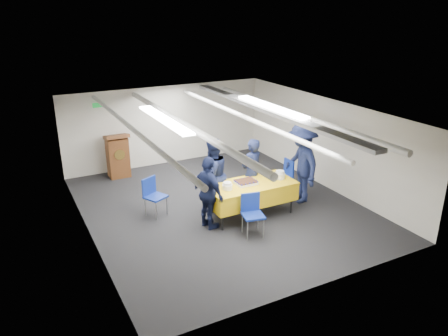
{
  "coord_description": "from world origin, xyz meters",
  "views": [
    {
      "loc": [
        -4.24,
        -8.27,
        4.47
      ],
      "look_at": [
        -0.02,
        -0.2,
        1.05
      ],
      "focal_mm": 35.0,
      "sensor_mm": 36.0,
      "label": 1
    }
  ],
  "objects_px": {
    "sailor_a": "(251,173)",
    "sailor_c": "(209,193)",
    "podium": "(118,155)",
    "sailor_d": "(301,163)",
    "sheet_cake": "(246,182)",
    "sailor_b": "(212,175)",
    "chair_near": "(252,210)",
    "chair_right": "(285,173)",
    "chair_left": "(153,193)",
    "serving_table": "(250,192)"
  },
  "relations": [
    {
      "from": "chair_near",
      "to": "chair_right",
      "type": "relative_size",
      "value": 1.0
    },
    {
      "from": "podium",
      "to": "chair_near",
      "type": "distance_m",
      "value": 4.73
    },
    {
      "from": "chair_right",
      "to": "sailor_d",
      "type": "distance_m",
      "value": 0.69
    },
    {
      "from": "chair_right",
      "to": "sailor_d",
      "type": "bearing_deg",
      "value": -84.16
    },
    {
      "from": "serving_table",
      "to": "podium",
      "type": "bearing_deg",
      "value": 118.23
    },
    {
      "from": "chair_left",
      "to": "serving_table",
      "type": "bearing_deg",
      "value": -28.59
    },
    {
      "from": "sailor_a",
      "to": "sailor_c",
      "type": "height_order",
      "value": "sailor_a"
    },
    {
      "from": "chair_left",
      "to": "sailor_c",
      "type": "distance_m",
      "value": 1.44
    },
    {
      "from": "serving_table",
      "to": "sailor_c",
      "type": "relative_size",
      "value": 1.26
    },
    {
      "from": "podium",
      "to": "sailor_a",
      "type": "relative_size",
      "value": 0.77
    },
    {
      "from": "chair_near",
      "to": "chair_left",
      "type": "relative_size",
      "value": 1.0
    },
    {
      "from": "sheet_cake",
      "to": "chair_left",
      "type": "relative_size",
      "value": 0.54
    },
    {
      "from": "podium",
      "to": "sailor_c",
      "type": "height_order",
      "value": "sailor_c"
    },
    {
      "from": "serving_table",
      "to": "sailor_b",
      "type": "bearing_deg",
      "value": 133.78
    },
    {
      "from": "sheet_cake",
      "to": "chair_right",
      "type": "bearing_deg",
      "value": 22.76
    },
    {
      "from": "podium",
      "to": "chair_near",
      "type": "bearing_deg",
      "value": -70.4
    },
    {
      "from": "sailor_d",
      "to": "sheet_cake",
      "type": "bearing_deg",
      "value": -78.35
    },
    {
      "from": "sheet_cake",
      "to": "chair_left",
      "type": "height_order",
      "value": "chair_left"
    },
    {
      "from": "chair_left",
      "to": "sailor_d",
      "type": "bearing_deg",
      "value": -15.33
    },
    {
      "from": "sailor_a",
      "to": "sailor_b",
      "type": "relative_size",
      "value": 0.96
    },
    {
      "from": "sailor_a",
      "to": "sailor_b",
      "type": "xyz_separation_m",
      "value": [
        -0.91,
        0.2,
        0.04
      ]
    },
    {
      "from": "sailor_b",
      "to": "sailor_c",
      "type": "relative_size",
      "value": 1.08
    },
    {
      "from": "chair_left",
      "to": "sailor_b",
      "type": "xyz_separation_m",
      "value": [
        1.3,
        -0.4,
        0.32
      ]
    },
    {
      "from": "sailor_b",
      "to": "sailor_c",
      "type": "height_order",
      "value": "sailor_b"
    },
    {
      "from": "sailor_c",
      "to": "sailor_d",
      "type": "distance_m",
      "value": 2.54
    },
    {
      "from": "podium",
      "to": "chair_near",
      "type": "relative_size",
      "value": 1.44
    },
    {
      "from": "chair_left",
      "to": "sailor_a",
      "type": "distance_m",
      "value": 2.31
    },
    {
      "from": "chair_near",
      "to": "sailor_b",
      "type": "relative_size",
      "value": 0.51
    },
    {
      "from": "sailor_a",
      "to": "sailor_c",
      "type": "bearing_deg",
      "value": 7.89
    },
    {
      "from": "serving_table",
      "to": "sheet_cake",
      "type": "relative_size",
      "value": 4.25
    },
    {
      "from": "sheet_cake",
      "to": "chair_right",
      "type": "xyz_separation_m",
      "value": [
        1.51,
        0.63,
        -0.28
      ]
    },
    {
      "from": "sailor_d",
      "to": "chair_near",
      "type": "bearing_deg",
      "value": -56.89
    },
    {
      "from": "sailor_c",
      "to": "podium",
      "type": "bearing_deg",
      "value": 3.66
    },
    {
      "from": "serving_table",
      "to": "sheet_cake",
      "type": "xyz_separation_m",
      "value": [
        -0.11,
        0.03,
        0.25
      ]
    },
    {
      "from": "podium",
      "to": "sailor_c",
      "type": "relative_size",
      "value": 0.79
    },
    {
      "from": "chair_near",
      "to": "sailor_c",
      "type": "bearing_deg",
      "value": 135.96
    },
    {
      "from": "sheet_cake",
      "to": "sailor_b",
      "type": "relative_size",
      "value": 0.27
    },
    {
      "from": "serving_table",
      "to": "chair_left",
      "type": "xyz_separation_m",
      "value": [
        -1.92,
        1.04,
        -0.03
      ]
    },
    {
      "from": "chair_left",
      "to": "sailor_b",
      "type": "bearing_deg",
      "value": -17.0
    },
    {
      "from": "chair_right",
      "to": "sailor_c",
      "type": "xyz_separation_m",
      "value": [
        -2.47,
        -0.76,
        0.26
      ]
    },
    {
      "from": "serving_table",
      "to": "sailor_a",
      "type": "distance_m",
      "value": 0.6
    },
    {
      "from": "chair_near",
      "to": "sailor_d",
      "type": "bearing_deg",
      "value": 24.74
    },
    {
      "from": "serving_table",
      "to": "chair_left",
      "type": "height_order",
      "value": "chair_left"
    },
    {
      "from": "sheet_cake",
      "to": "sailor_c",
      "type": "bearing_deg",
      "value": -172.5
    },
    {
      "from": "serving_table",
      "to": "sailor_a",
      "type": "height_order",
      "value": "sailor_a"
    },
    {
      "from": "sheet_cake",
      "to": "chair_right",
      "type": "relative_size",
      "value": 0.54
    },
    {
      "from": "sheet_cake",
      "to": "sailor_c",
      "type": "distance_m",
      "value": 0.97
    },
    {
      "from": "chair_left",
      "to": "sailor_c",
      "type": "xyz_separation_m",
      "value": [
        0.85,
        -1.14,
        0.26
      ]
    },
    {
      "from": "sailor_b",
      "to": "sailor_a",
      "type": "bearing_deg",
      "value": 152.46
    },
    {
      "from": "sheet_cake",
      "to": "chair_near",
      "type": "height_order",
      "value": "chair_near"
    }
  ]
}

